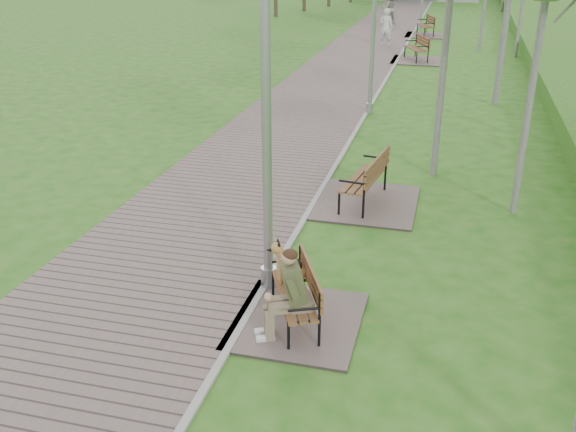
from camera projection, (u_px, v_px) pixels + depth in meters
walkway at (352, 62)px, 25.95m from camera, size 3.50×67.00×0.04m
kerb at (395, 64)px, 25.54m from camera, size 0.10×67.00×0.05m
bench_main at (291, 297)px, 8.41m from camera, size 1.66×1.84×1.44m
bench_second at (363, 192)px, 12.30m from camera, size 1.97×2.19×1.21m
bench_third at (416, 55)px, 26.22m from camera, size 1.98×2.20×1.22m
bench_far at (425, 31)px, 32.78m from camera, size 2.00×2.23×1.23m
lamp_post_near at (266, 108)px, 8.35m from camera, size 0.22×0.22×5.77m
lamp_post_second at (374, 25)px, 17.60m from camera, size 0.21×0.21×5.34m
pedestrian_near at (386, 27)px, 29.50m from camera, size 0.64×0.43×1.70m
pedestrian_far at (389, 8)px, 36.61m from camera, size 1.05×0.95×1.77m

